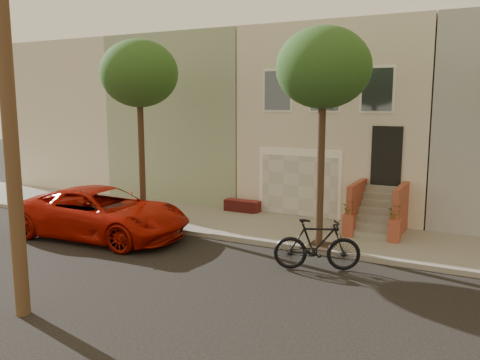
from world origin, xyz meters
The scene contains 7 objects.
ground centered at (0.00, 0.00, 0.00)m, with size 90.00×90.00×0.00m, color black.
sidewalk centered at (0.00, 5.35, 0.07)m, with size 40.00×3.70×0.15m, color gray.
house_row centered at (0.00, 11.19, 3.64)m, with size 33.10×11.70×7.00m.
tree_left centered at (-5.50, 3.90, 5.26)m, with size 2.70×2.57×6.30m.
tree_mid centered at (1.00, 3.90, 5.26)m, with size 2.70×2.57×6.30m.
pickup_truck centered at (-5.69, 2.02, 0.81)m, with size 2.69×5.83×1.62m, color #A41003.
motorcycle centered at (1.50, 2.26, 0.68)m, with size 0.64×2.26×1.36m, color black.
Camera 1 is at (5.52, -9.75, 4.39)m, focal length 37.17 mm.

